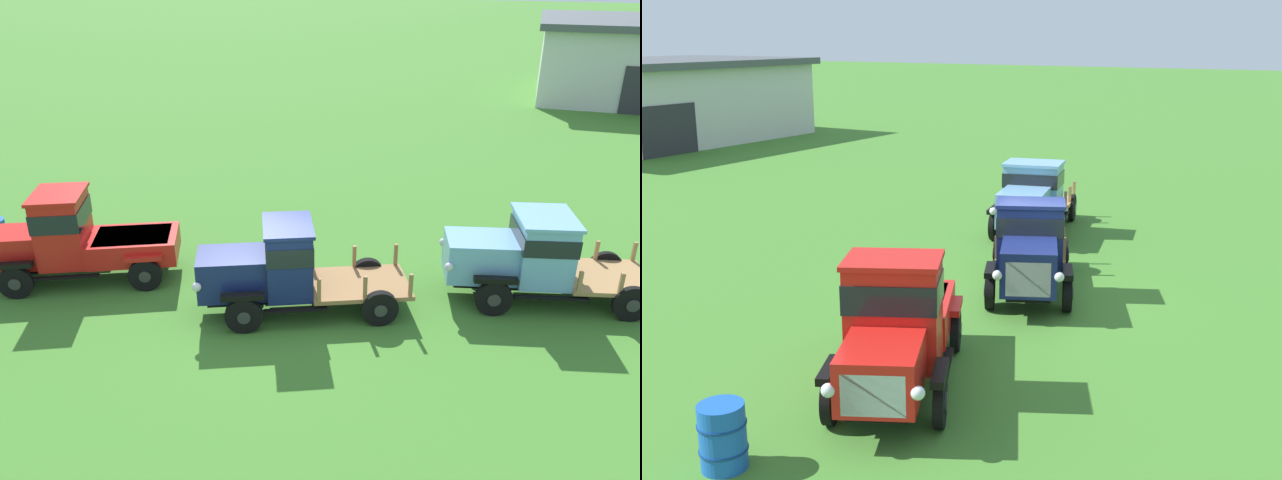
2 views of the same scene
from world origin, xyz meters
The scene contains 6 objects.
ground_plane centered at (0.00, 0.00, 0.00)m, with size 240.00×240.00×0.00m, color #3D7528.
farm_shed centered at (13.26, 28.69, 2.18)m, with size 16.75×10.00×4.32m.
vintage_truck_foreground_near centered at (-5.20, 0.03, 1.11)m, with size 4.86×3.37×2.29m.
vintage_truck_second_in_line centered at (0.12, 0.18, 1.08)m, with size 4.93×3.31×2.13m.
vintage_truck_midrow_center centered at (5.29, 2.57, 1.12)m, with size 5.00×2.81×2.08m.
oil_drum_beside_row centered at (-8.41, 0.64, 0.46)m, with size 0.65×0.65×0.92m.
Camera 2 is at (-15.19, -6.94, 5.65)m, focal length 45.00 mm.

